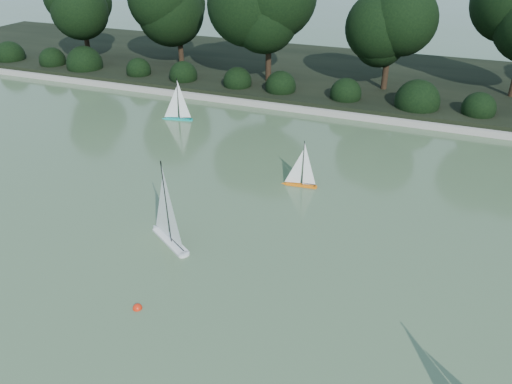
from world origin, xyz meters
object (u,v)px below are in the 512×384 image
at_px(sailboat_orange, 298,178).
at_px(race_buoy, 137,308).
at_px(sailboat_teal, 176,113).
at_px(sailboat_white_a, 167,227).

height_order(sailboat_orange, race_buoy, sailboat_orange).
bearing_deg(race_buoy, sailboat_orange, 77.03).
bearing_deg(sailboat_orange, sailboat_teal, 149.78).
height_order(sailboat_orange, sailboat_teal, sailboat_teal).
height_order(sailboat_white_a, race_buoy, sailboat_white_a).
height_order(sailboat_white_a, sailboat_orange, sailboat_white_a).
bearing_deg(sailboat_white_a, race_buoy, -74.06).
xyz_separation_m(sailboat_white_a, sailboat_orange, (1.65, 3.02, -0.11)).
xyz_separation_m(sailboat_white_a, sailboat_teal, (-3.08, 5.78, -0.07)).
xyz_separation_m(sailboat_orange, sailboat_teal, (-4.73, 2.75, 0.03)).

